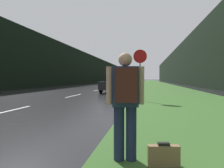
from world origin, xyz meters
name	(u,v)px	position (x,y,z in m)	size (l,w,h in m)	color
grass_verge	(158,85)	(7.29, 40.00, 0.01)	(6.00, 240.00, 0.02)	#386028
lane_stripe_b	(6,112)	(0.00, 7.63, 0.00)	(0.12, 3.00, 0.01)	silver
lane_stripe_c	(74,96)	(0.00, 14.63, 0.00)	(0.12, 3.00, 0.01)	silver
lane_stripe_d	(98,90)	(0.00, 21.63, 0.00)	(0.12, 3.00, 0.01)	silver
lane_stripe_e	(110,87)	(0.00, 28.63, 0.00)	(0.12, 3.00, 0.01)	silver
lane_stripe_f	(117,86)	(0.00, 35.63, 0.00)	(0.12, 3.00, 0.01)	silver
treeline_far_side	(85,69)	(-10.29, 50.00, 3.74)	(2.00, 140.00, 7.48)	black
treeline_near_side	(182,65)	(13.29, 50.00, 4.42)	(2.00, 140.00, 8.83)	black
stop_sign	(140,69)	(4.79, 12.05, 1.76)	(0.73, 0.07, 2.81)	slate
hitchhiker_with_backpack	(125,99)	(4.86, 3.92, 0.93)	(0.55, 0.44, 1.61)	#1E2847
suitcase	(164,156)	(5.40, 3.84, 0.16)	(0.45, 0.17, 0.35)	olive
car_passing_near	(113,84)	(2.15, 18.90, 0.74)	(1.83, 4.45, 1.48)	black
car_passing_far	(131,81)	(2.15, 39.79, 0.75)	(1.96, 4.58, 1.52)	black
car_oncoming	(115,81)	(-2.15, 46.79, 0.71)	(2.03, 4.23, 1.41)	#9E9EA3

